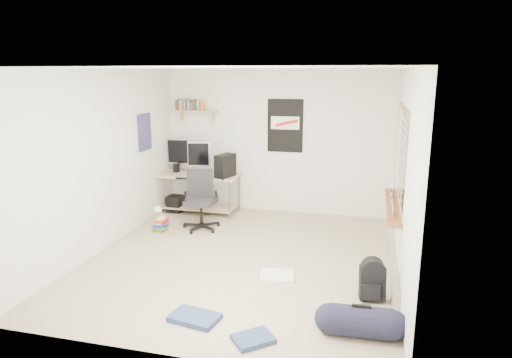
% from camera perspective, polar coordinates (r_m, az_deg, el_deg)
% --- Properties ---
extents(floor, '(4.00, 4.50, 0.01)m').
position_cam_1_polar(floor, '(6.26, -1.77, -9.91)').
color(floor, gray).
rests_on(floor, ground).
extents(ceiling, '(4.00, 4.50, 0.01)m').
position_cam_1_polar(ceiling, '(5.76, -1.95, 13.71)').
color(ceiling, white).
rests_on(ceiling, ground).
extents(back_wall, '(4.00, 0.01, 2.50)m').
position_cam_1_polar(back_wall, '(8.04, 2.61, 4.59)').
color(back_wall, silver).
rests_on(back_wall, ground).
extents(left_wall, '(0.01, 4.50, 2.50)m').
position_cam_1_polar(left_wall, '(6.71, -18.54, 2.19)').
color(left_wall, silver).
rests_on(left_wall, ground).
extents(right_wall, '(0.01, 4.50, 2.50)m').
position_cam_1_polar(right_wall, '(5.68, 17.99, 0.31)').
color(right_wall, silver).
rests_on(right_wall, ground).
extents(desk, '(1.62, 1.12, 0.68)m').
position_cam_1_polar(desk, '(8.20, -7.28, -1.65)').
color(desk, '#C8A68B').
rests_on(desk, floor).
extents(monitor_left, '(0.43, 0.13, 0.47)m').
position_cam_1_polar(monitor_left, '(8.39, -9.58, 2.46)').
color(monitor_left, '#A8A9AD').
rests_on(monitor_left, desk).
extents(monitor_right, '(0.42, 0.19, 0.44)m').
position_cam_1_polar(monitor_right, '(8.13, -7.08, 2.11)').
color(monitor_right, '#96959A').
rests_on(monitor_right, desk).
extents(pc_tower, '(0.30, 0.44, 0.42)m').
position_cam_1_polar(pc_tower, '(7.79, -3.87, 1.58)').
color(pc_tower, black).
rests_on(pc_tower, desk).
extents(keyboard, '(0.47, 0.29, 0.02)m').
position_cam_1_polar(keyboard, '(7.90, -8.35, 0.17)').
color(keyboard, black).
rests_on(keyboard, desk).
extents(speaker_left, '(0.10, 0.10, 0.18)m').
position_cam_1_polar(speaker_left, '(8.29, -9.92, 1.28)').
color(speaker_left, black).
rests_on(speaker_left, desk).
extents(speaker_right, '(0.09, 0.09, 0.17)m').
position_cam_1_polar(speaker_right, '(7.77, -6.22, 0.56)').
color(speaker_right, black).
rests_on(speaker_right, desk).
extents(office_chair, '(0.80, 0.80, 0.94)m').
position_cam_1_polar(office_chair, '(7.29, -6.91, -2.52)').
color(office_chair, black).
rests_on(office_chair, floor).
extents(wall_shelf, '(0.80, 0.22, 0.24)m').
position_cam_1_polar(wall_shelf, '(8.29, -7.50, 8.43)').
color(wall_shelf, tan).
rests_on(wall_shelf, back_wall).
extents(poster_back_wall, '(0.62, 0.03, 0.92)m').
position_cam_1_polar(poster_back_wall, '(7.95, 3.66, 6.65)').
color(poster_back_wall, black).
rests_on(poster_back_wall, back_wall).
extents(poster_left_wall, '(0.02, 0.42, 0.60)m').
position_cam_1_polar(poster_left_wall, '(7.69, -13.76, 5.70)').
color(poster_left_wall, navy).
rests_on(poster_left_wall, left_wall).
extents(window, '(0.10, 1.50, 1.26)m').
position_cam_1_polar(window, '(5.93, 17.43, 2.85)').
color(window, brown).
rests_on(window, right_wall).
extents(baseboard_heater, '(0.08, 2.50, 0.18)m').
position_cam_1_polar(baseboard_heater, '(6.30, 16.61, -9.40)').
color(baseboard_heater, '#B7B2A8').
rests_on(baseboard_heater, floor).
extents(backpack, '(0.30, 0.26, 0.37)m').
position_cam_1_polar(backpack, '(5.29, 14.32, -12.47)').
color(backpack, black).
rests_on(backpack, floor).
extents(duffel_bag, '(0.31, 0.31, 0.59)m').
position_cam_1_polar(duffel_bag, '(4.64, 12.93, -17.09)').
color(duffel_bag, black).
rests_on(duffel_bag, floor).
extents(tshirt, '(0.47, 0.41, 0.04)m').
position_cam_1_polar(tshirt, '(5.72, 2.66, -11.97)').
color(tshirt, silver).
rests_on(tshirt, floor).
extents(jeans_a, '(0.54, 0.39, 0.05)m').
position_cam_1_polar(jeans_a, '(4.87, -7.68, -16.78)').
color(jeans_a, navy).
rests_on(jeans_a, floor).
extents(jeans_b, '(0.45, 0.44, 0.05)m').
position_cam_1_polar(jeans_b, '(4.52, -0.35, -19.34)').
color(jeans_b, navy).
rests_on(jeans_b, floor).
extents(book_stack, '(0.51, 0.47, 0.28)m').
position_cam_1_polar(book_stack, '(7.34, -11.81, -5.37)').
color(book_stack, olive).
rests_on(book_stack, floor).
extents(desk_lamp, '(0.19, 0.24, 0.21)m').
position_cam_1_polar(desk_lamp, '(7.25, -11.82, -3.70)').
color(desk_lamp, silver).
rests_on(desk_lamp, book_stack).
extents(subwoofer, '(0.28, 0.28, 0.30)m').
position_cam_1_polar(subwoofer, '(8.35, -10.04, -3.08)').
color(subwoofer, black).
rests_on(subwoofer, floor).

